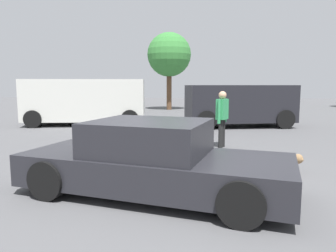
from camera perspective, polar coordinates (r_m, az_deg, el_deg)
ground_plane at (r=5.60m, az=-0.16°, el=-11.65°), size 80.00×80.00×0.00m
sedan_foreground at (r=5.33m, az=-2.67°, el=-6.26°), size 4.71×2.69×1.24m
dog at (r=7.15m, az=21.02°, el=-5.73°), size 0.48×0.49×0.43m
van_white at (r=15.09m, az=-14.58°, el=4.49°), size 5.59×2.98×2.08m
suv_dark at (r=14.35m, az=12.69°, el=3.91°), size 4.88×2.99×1.82m
pedestrian at (r=9.39m, az=9.70°, el=2.10°), size 0.39×0.52×1.65m
tree_back_left at (r=23.78m, az=0.20°, el=12.63°), size 3.20×3.20×5.63m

